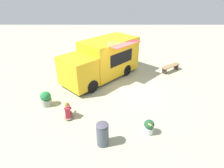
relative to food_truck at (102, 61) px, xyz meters
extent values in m
plane|color=#B3B48D|center=(1.57, -1.29, -1.18)|extent=(40.00, 40.00, 0.00)
cube|color=gold|center=(0.45, 0.48, 0.16)|extent=(4.12, 4.19, 2.26)
cube|color=gold|center=(-1.38, -1.46, -0.10)|extent=(2.60, 2.58, 1.73)
cube|color=black|center=(-1.91, -2.03, 0.20)|extent=(1.28, 1.20, 0.66)
cube|color=black|center=(1.24, -0.26, 0.30)|extent=(1.42, 1.51, 0.79)
cube|color=#CF3936|center=(1.45, -0.46, 1.25)|extent=(1.97, 2.04, 0.03)
cube|color=black|center=(-0.10, -0.10, -1.08)|extent=(4.72, 4.87, 0.21)
cylinder|color=black|center=(-1.94, -0.64, -0.80)|extent=(0.69, 0.71, 0.77)
cylinder|color=black|center=(-0.53, -1.97, -0.80)|extent=(0.69, 0.71, 0.77)
cylinder|color=black|center=(0.20, 1.63, -0.80)|extent=(0.69, 0.71, 0.77)
cylinder|color=black|center=(1.61, 0.30, -0.80)|extent=(0.69, 0.71, 0.77)
ellipsoid|color=#816155|center=(-1.42, -4.34, -1.11)|extent=(0.53, 0.59, 0.14)
cube|color=#816155|center=(-1.36, -4.12, -1.12)|extent=(0.18, 0.37, 0.11)
cube|color=#816155|center=(-1.56, -4.16, -1.12)|extent=(0.18, 0.37, 0.11)
cube|color=#AE2837|center=(-1.42, -4.34, -0.79)|extent=(0.29, 0.41, 0.51)
sphere|color=beige|center=(-1.42, -4.34, -0.43)|extent=(0.21, 0.21, 0.21)
sphere|color=olive|center=(-1.42, -4.34, -0.41)|extent=(0.21, 0.21, 0.21)
cube|color=#AE2837|center=(-1.34, -4.18, -0.72)|extent=(0.15, 0.36, 0.27)
cube|color=#AE2837|center=(-1.56, -4.22, -0.72)|extent=(0.15, 0.36, 0.27)
cylinder|color=#D9B254|center=(-1.48, -4.03, -0.79)|extent=(0.10, 0.42, 0.09)
cube|color=orange|center=(-1.48, -4.03, -0.78)|extent=(0.06, 0.35, 0.02)
cylinder|color=silver|center=(2.15, -5.33, -1.02)|extent=(0.38, 0.38, 0.33)
torus|color=silver|center=(2.15, -5.33, -0.87)|extent=(0.40, 0.40, 0.04)
ellipsoid|color=#244F31|center=(2.15, -5.33, -0.69)|extent=(0.43, 0.43, 0.36)
sphere|color=#E8F53F|center=(2.11, -5.46, -0.58)|extent=(0.08, 0.08, 0.08)
sphere|color=#E7E852|center=(2.25, -5.48, -0.66)|extent=(0.07, 0.07, 0.07)
sphere|color=#EBED3F|center=(2.28, -5.45, -0.64)|extent=(0.05, 0.05, 0.05)
sphere|color=#E2E553|center=(1.98, -5.35, -0.66)|extent=(0.05, 0.05, 0.05)
sphere|color=yellow|center=(2.16, -5.51, -0.65)|extent=(0.06, 0.06, 0.06)
sphere|color=yellow|center=(2.17, -5.48, -0.60)|extent=(0.09, 0.09, 0.09)
cylinder|color=gray|center=(-2.77, -3.28, -1.00)|extent=(0.52, 0.52, 0.35)
torus|color=gray|center=(-2.77, -3.28, -0.84)|extent=(0.55, 0.55, 0.04)
ellipsoid|color=#24773C|center=(-2.77, -3.28, -0.63)|extent=(0.54, 0.54, 0.46)
sphere|color=#EF3B91|center=(-2.98, -3.19, -0.61)|extent=(0.05, 0.05, 0.05)
sphere|color=#E13A95|center=(-2.84, -3.07, -0.57)|extent=(0.05, 0.05, 0.05)
sphere|color=#F82492|center=(-2.84, -3.49, -0.57)|extent=(0.08, 0.08, 0.08)
sphere|color=#ED2290|center=(-2.78, -3.09, -0.52)|extent=(0.06, 0.06, 0.06)
cube|color=olive|center=(4.86, 0.92, -0.75)|extent=(1.58, 1.32, 0.06)
cube|color=#37282C|center=(5.40, 1.32, -0.98)|extent=(0.27, 0.32, 0.40)
cube|color=#37282C|center=(4.32, 0.53, -0.98)|extent=(0.27, 0.32, 0.40)
cylinder|color=#484F5D|center=(0.26, -5.90, -0.72)|extent=(0.47, 0.47, 0.92)
ellipsoid|color=#514D5B|center=(0.26, -5.90, -0.22)|extent=(0.48, 0.48, 0.10)
camera|label=1|loc=(0.62, -10.98, 4.31)|focal=28.73mm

